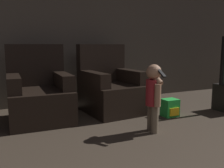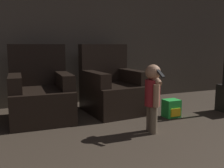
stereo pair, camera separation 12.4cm
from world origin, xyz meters
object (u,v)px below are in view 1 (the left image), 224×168
object	(u,v)px
armchair_right	(111,89)
toy_backpack	(170,108)
person_toddler	(154,93)
armchair_left	(39,95)

from	to	relation	value
armchair_right	toy_backpack	size ratio (longest dim) A/B	4.10
person_toddler	toy_backpack	distance (m)	0.81
armchair_left	toy_backpack	bearing A→B (deg)	-18.41
person_toddler	toy_backpack	xyz separation A→B (m)	(0.59, 0.44, -0.34)
armchair_right	person_toddler	bearing A→B (deg)	-92.07
person_toddler	toy_backpack	world-z (taller)	person_toddler
armchair_right	armchair_left	bearing A→B (deg)	175.20
armchair_left	armchair_right	world-z (taller)	same
armchair_left	person_toddler	bearing A→B (deg)	-41.94
armchair_right	toy_backpack	xyz separation A→B (m)	(0.64, -0.63, -0.21)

